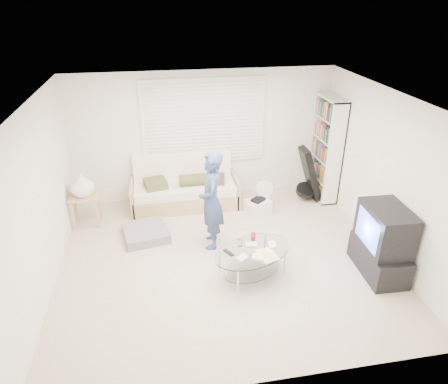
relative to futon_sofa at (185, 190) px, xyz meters
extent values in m
plane|color=#B9A690|center=(0.44, -1.87, -0.33)|extent=(5.00, 5.00, 0.00)
cube|color=silver|center=(0.44, 0.38, 0.92)|extent=(5.00, 0.02, 2.50)
cube|color=silver|center=(0.44, -4.12, 0.92)|extent=(5.00, 0.02, 2.50)
cube|color=silver|center=(-2.06, -1.87, 0.92)|extent=(0.02, 4.50, 2.50)
cube|color=silver|center=(2.94, -1.87, 0.92)|extent=(0.02, 4.50, 2.50)
cube|color=white|center=(0.44, -1.87, 2.17)|extent=(5.00, 4.50, 0.02)
cube|color=white|center=(0.44, 0.35, 1.22)|extent=(2.32, 0.06, 1.62)
cube|color=black|center=(0.44, 0.33, 1.22)|extent=(2.20, 0.01, 1.50)
cube|color=silver|center=(0.44, 0.31, 1.22)|extent=(2.16, 0.04, 1.50)
cube|color=silver|center=(0.44, 0.33, 1.22)|extent=(2.32, 0.08, 1.62)
cube|color=tan|center=(0.00, -0.04, -0.17)|extent=(1.97, 0.79, 0.32)
cube|color=#F3E3CB|center=(0.00, -0.06, 0.07)|extent=(1.89, 0.73, 0.16)
cube|color=#F3E3CB|center=(0.00, 0.27, 0.36)|extent=(1.89, 0.22, 0.61)
cube|color=tan|center=(-0.99, -0.04, -0.05)|extent=(0.06, 0.79, 0.55)
cube|color=tan|center=(0.99, -0.04, -0.05)|extent=(0.06, 0.79, 0.55)
cube|color=#444925|center=(-0.54, -0.09, 0.22)|extent=(0.47, 0.47, 0.14)
cylinder|color=#444925|center=(0.15, -0.12, 0.26)|extent=(0.49, 0.22, 0.22)
cube|color=#4D3726|center=(0.59, -0.06, 0.21)|extent=(0.41, 0.41, 0.12)
cube|color=slate|center=(-0.76, -1.04, -0.25)|extent=(0.83, 0.83, 0.16)
cube|color=tan|center=(-1.78, -0.43, 0.23)|extent=(0.51, 0.41, 0.04)
cube|color=tan|center=(-1.98, -0.58, -0.05)|extent=(0.04, 0.04, 0.55)
cube|color=tan|center=(-1.57, -0.58, -0.05)|extent=(0.04, 0.04, 0.55)
cube|color=tan|center=(-1.98, -0.27, -0.05)|extent=(0.04, 0.04, 0.55)
cube|color=tan|center=(-1.57, -0.27, -0.05)|extent=(0.04, 0.04, 0.55)
imported|color=white|center=(-1.78, -0.43, 0.47)|extent=(0.41, 0.41, 0.43)
cube|color=white|center=(2.77, -0.09, 0.68)|extent=(0.32, 0.85, 2.02)
cube|color=black|center=(2.43, -0.22, 0.24)|extent=(0.45, 0.39, 1.07)
cylinder|color=black|center=(2.39, -0.22, -0.12)|extent=(0.39, 0.41, 0.22)
cylinder|color=white|center=(1.47, -0.40, -0.31)|extent=(0.23, 0.23, 0.03)
cylinder|color=white|center=(1.47, -0.40, -0.16)|extent=(0.03, 0.03, 0.30)
cylinder|color=white|center=(1.47, -0.40, 0.08)|extent=(0.36, 0.18, 0.35)
cylinder|color=white|center=(1.47, -0.40, 0.08)|extent=(0.10, 0.07, 0.09)
cube|color=white|center=(1.32, -0.58, -0.19)|extent=(0.50, 0.40, 0.27)
cube|color=black|center=(1.32, -0.58, -0.04)|extent=(0.31, 0.29, 0.04)
cube|color=black|center=(2.64, -2.57, -0.11)|extent=(0.56, 1.00, 0.44)
cube|color=black|center=(2.64, -2.57, 0.43)|extent=(0.58, 0.84, 0.63)
cube|color=#6477FC|center=(2.38, -2.56, 0.43)|extent=(0.04, 0.63, 0.48)
ellipsoid|color=silver|center=(0.77, -2.35, 0.11)|extent=(1.40, 1.16, 0.02)
ellipsoid|color=silver|center=(0.77, -2.35, -0.20)|extent=(1.07, 0.89, 0.01)
cylinder|color=silver|center=(0.48, -2.73, -0.12)|extent=(0.03, 0.03, 0.42)
cylinder|color=silver|center=(1.25, -2.42, -0.12)|extent=(0.03, 0.03, 0.42)
cylinder|color=silver|center=(0.30, -2.29, -0.12)|extent=(0.03, 0.03, 0.42)
cylinder|color=silver|center=(1.07, -1.97, -0.12)|extent=(0.03, 0.03, 0.42)
cube|color=white|center=(0.59, -2.52, 0.14)|extent=(0.20, 0.19, 0.04)
cube|color=white|center=(0.78, -2.23, 0.14)|extent=(0.18, 0.13, 0.04)
cube|color=white|center=(1.08, -2.29, 0.14)|extent=(0.13, 0.18, 0.04)
cube|color=white|center=(0.80, -2.55, 0.14)|extent=(0.19, 0.16, 0.04)
cylinder|color=silver|center=(0.62, -2.20, 0.17)|extent=(0.07, 0.07, 0.11)
cylinder|color=#E22744|center=(0.84, -2.09, 0.18)|extent=(0.07, 0.07, 0.12)
cube|color=black|center=(0.42, -2.36, 0.13)|extent=(0.14, 0.19, 0.02)
cube|color=white|center=(0.95, -2.49, 0.12)|extent=(0.29, 0.36, 0.01)
cube|color=#DBCA61|center=(0.91, -2.53, 0.13)|extent=(0.33, 0.36, 0.01)
imported|color=navy|center=(0.32, -1.44, 0.49)|extent=(0.45, 0.63, 1.62)
camera|label=1|loc=(-0.44, -6.90, 3.45)|focal=32.00mm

